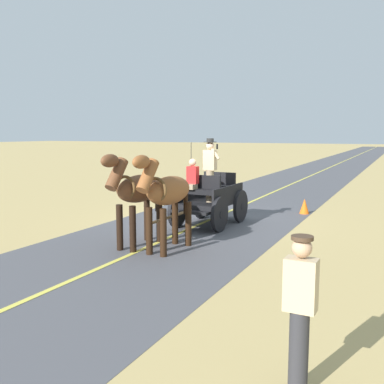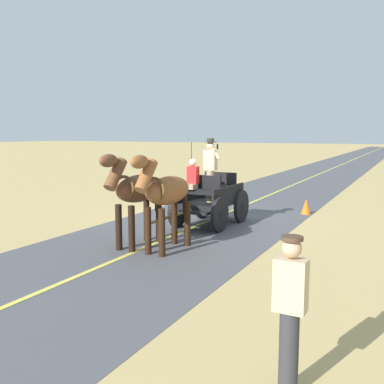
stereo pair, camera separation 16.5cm
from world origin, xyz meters
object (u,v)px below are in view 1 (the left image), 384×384
object	(u,v)px
horse_off_side	(137,191)
traffic_cone	(304,206)
horse_near_side	(167,193)
pedestrian_walking	(300,310)
horse_drawn_carriage	(209,197)

from	to	relation	value
horse_off_side	traffic_cone	size ratio (longest dim) A/B	4.42
horse_near_side	pedestrian_walking	xyz separation A→B (m)	(-3.90, 4.28, -0.44)
horse_off_side	horse_drawn_carriage	bearing A→B (deg)	-99.32
horse_off_side	traffic_cone	world-z (taller)	horse_off_side
horse_near_side	traffic_cone	size ratio (longest dim) A/B	4.42
horse_near_side	horse_off_side	distance (m)	0.80
pedestrian_walking	horse_drawn_carriage	bearing A→B (deg)	-60.16
traffic_cone	pedestrian_walking	bearing A→B (deg)	101.40
horse_drawn_carriage	traffic_cone	world-z (taller)	horse_drawn_carriage
horse_drawn_carriage	horse_near_side	xyz separation A→B (m)	(-0.30, 3.04, 0.51)
horse_off_side	pedestrian_walking	bearing A→B (deg)	137.47
horse_near_side	horse_off_side	xyz separation A→B (m)	(0.80, -0.02, 0.00)
horse_drawn_carriage	horse_off_side	distance (m)	3.10
horse_drawn_carriage	horse_near_side	bearing A→B (deg)	95.64
pedestrian_walking	horse_near_side	bearing A→B (deg)	-47.68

